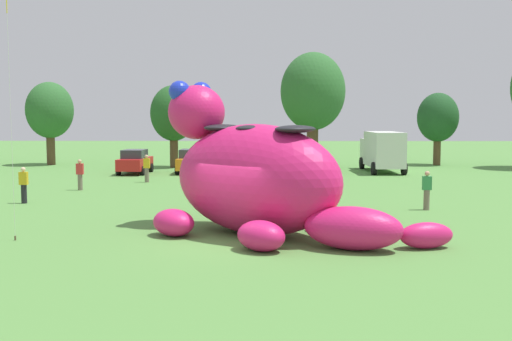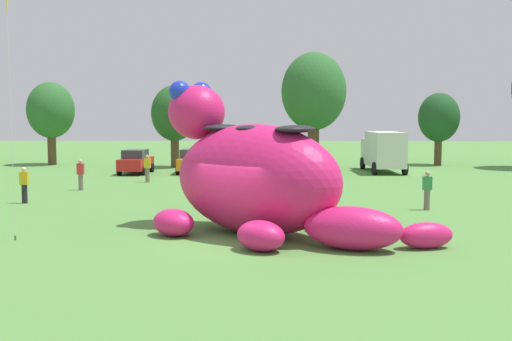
# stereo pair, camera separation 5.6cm
# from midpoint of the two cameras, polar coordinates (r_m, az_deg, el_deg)

# --- Properties ---
(ground_plane) EXTENTS (160.00, 160.00, 0.00)m
(ground_plane) POSITION_cam_midpoint_polar(r_m,az_deg,el_deg) (19.57, -3.18, -6.90)
(ground_plane) COLOR #568E42
(giant_inflatable_creature) EXTENTS (10.07, 7.48, 5.39)m
(giant_inflatable_creature) POSITION_cam_midpoint_polar(r_m,az_deg,el_deg) (20.82, 0.08, -0.66)
(giant_inflatable_creature) COLOR #E01E6B
(giant_inflatable_creature) RESTS_ON ground
(car_red) EXTENTS (2.05, 4.16, 1.72)m
(car_red) POSITION_cam_midpoint_polar(r_m,az_deg,el_deg) (43.65, -11.27, 0.83)
(car_red) COLOR red
(car_red) RESTS_ON ground
(car_orange) EXTENTS (1.99, 4.12, 1.72)m
(car_orange) POSITION_cam_midpoint_polar(r_m,az_deg,el_deg) (43.48, -6.01, 0.89)
(car_orange) COLOR orange
(car_orange) RESTS_ON ground
(car_yellow) EXTENTS (2.13, 4.19, 1.72)m
(car_yellow) POSITION_cam_midpoint_polar(r_m,az_deg,el_deg) (42.61, -1.17, 0.83)
(car_yellow) COLOR yellow
(car_yellow) RESTS_ON ground
(car_silver) EXTENTS (2.02, 4.14, 1.72)m
(car_silver) POSITION_cam_midpoint_polar(r_m,az_deg,el_deg) (42.17, 3.79, 0.77)
(car_silver) COLOR #B7BABF
(car_silver) RESTS_ON ground
(box_truck) EXTENTS (2.50, 6.46, 2.95)m
(box_truck) POSITION_cam_midpoint_polar(r_m,az_deg,el_deg) (45.10, 11.95, 1.90)
(box_truck) COLOR silver
(box_truck) RESTS_ON ground
(tree_left) EXTENTS (3.90, 3.90, 6.93)m
(tree_left) POSITION_cam_midpoint_polar(r_m,az_deg,el_deg) (53.43, -18.82, 5.37)
(tree_left) COLOR brown
(tree_left) RESTS_ON ground
(tree_mid_left) EXTENTS (3.67, 3.67, 6.52)m
(tree_mid_left) POSITION_cam_midpoint_polar(r_m,az_deg,el_deg) (48.41, -7.69, 5.34)
(tree_mid_left) COLOR brown
(tree_mid_left) RESTS_ON ground
(tree_centre_left) EXTENTS (5.15, 5.15, 9.14)m
(tree_centre_left) POSITION_cam_midpoint_polar(r_m,az_deg,el_deg) (48.45, 5.52, 7.38)
(tree_centre_left) COLOR brown
(tree_centre_left) RESTS_ON ground
(tree_centre) EXTENTS (3.39, 3.39, 6.02)m
(tree_centre) POSITION_cam_midpoint_polar(r_m,az_deg,el_deg) (52.53, 16.95, 4.79)
(tree_centre) COLOR brown
(tree_centre) RESTS_ON ground
(spectator_near_inflatable) EXTENTS (0.38, 0.26, 1.71)m
(spectator_near_inflatable) POSITION_cam_midpoint_polar(r_m,az_deg,el_deg) (30.28, -21.03, -1.31)
(spectator_near_inflatable) COLOR black
(spectator_near_inflatable) RESTS_ON ground
(spectator_mid_field) EXTENTS (0.38, 0.26, 1.71)m
(spectator_mid_field) POSITION_cam_midpoint_polar(r_m,az_deg,el_deg) (37.84, -10.20, 0.18)
(spectator_mid_field) COLOR #726656
(spectator_mid_field) RESTS_ON ground
(spectator_by_cars) EXTENTS (0.38, 0.26, 1.71)m
(spectator_by_cars) POSITION_cam_midpoint_polar(r_m,az_deg,el_deg) (34.66, -16.22, -0.39)
(spectator_by_cars) COLOR #726656
(spectator_by_cars) RESTS_ON ground
(spectator_wandering) EXTENTS (0.38, 0.26, 1.71)m
(spectator_wandering) POSITION_cam_midpoint_polar(r_m,az_deg,el_deg) (27.28, 15.95, -1.84)
(spectator_wandering) COLOR #726656
(spectator_wandering) RESTS_ON ground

